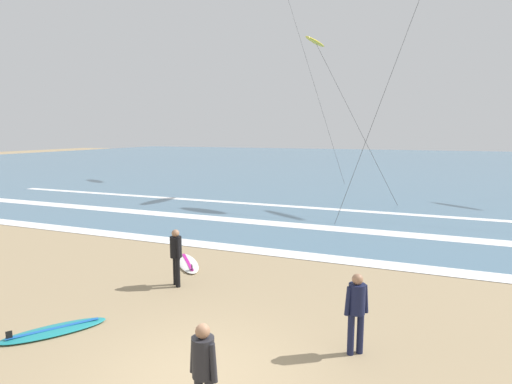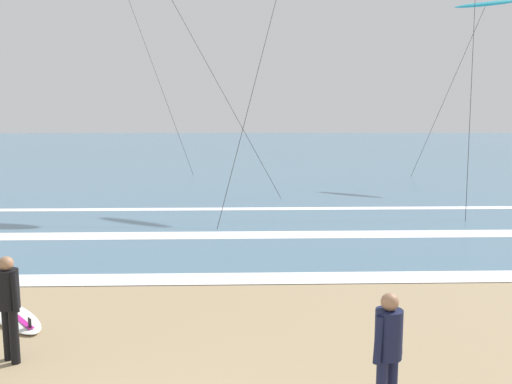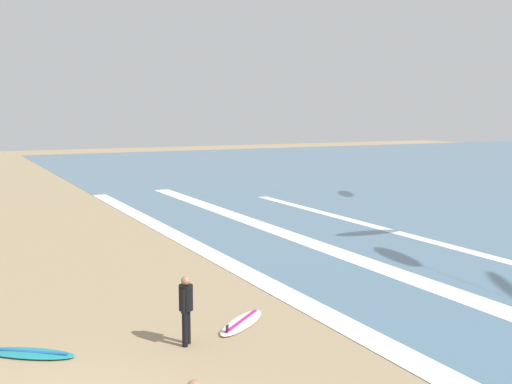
{
  "view_description": "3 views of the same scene",
  "coord_description": "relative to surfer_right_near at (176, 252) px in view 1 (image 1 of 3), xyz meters",
  "views": [
    {
      "loc": [
        3.34,
        -5.64,
        4.23
      ],
      "look_at": [
        -1.23,
        6.02,
        2.39
      ],
      "focal_mm": 28.69,
      "sensor_mm": 36.0,
      "label": 1
    },
    {
      "loc": [
        0.72,
        -4.08,
        3.64
      ],
      "look_at": [
        1.04,
        6.99,
        2.04
      ],
      "focal_mm": 38.28,
      "sensor_mm": 36.0,
      "label": 2
    },
    {
      "loc": [
        9.94,
        -0.96,
        5.23
      ],
      "look_at": [
        -1.49,
        4.83,
        3.57
      ],
      "focal_mm": 43.05,
      "sensor_mm": 36.0,
      "label": 3
    }
  ],
  "objects": [
    {
      "name": "surfer_right_near",
      "position": [
        0.0,
        0.0,
        0.0
      ],
      "size": [
        0.45,
        0.39,
        1.6
      ],
      "color": "black",
      "rests_on": "ground"
    },
    {
      "name": "surfer_background_far",
      "position": [
        5.1,
        -1.77,
        0.0
      ],
      "size": [
        0.46,
        0.38,
        1.6
      ],
      "color": "#141938",
      "rests_on": "ground"
    },
    {
      "name": "wave_foam_outer_break",
      "position": [
        0.8,
        12.82,
        -0.94
      ],
      "size": [
        43.55,
        0.59,
        0.01
      ],
      "primitive_type": "cube",
      "color": "white",
      "rests_on": "ocean_surface"
    },
    {
      "name": "wave_foam_shoreline",
      "position": [
        2.25,
        3.95,
        -0.94
      ],
      "size": [
        57.58,
        0.86,
        0.01
      ],
      "primitive_type": "cube",
      "color": "white",
      "rests_on": "ocean_surface"
    },
    {
      "name": "surfboard_left_pile",
      "position": [
        -0.98,
        -3.26,
        -0.91
      ],
      "size": [
        1.74,
        2.04,
        0.25
      ],
      "color": "teal",
      "rests_on": "ground"
    },
    {
      "name": "kite_yellow_far_left",
      "position": [
        -0.23,
        16.83,
        8.8
      ],
      "size": [
        5.92,
        3.25,
        10.02
      ],
      "color": "yellow",
      "rests_on": "ground"
    },
    {
      "name": "surfer_foreground_main",
      "position": [
        3.37,
        -4.61,
        0.0
      ],
      "size": [
        0.51,
        0.32,
        1.6
      ],
      "color": "#232328",
      "rests_on": "ground"
    },
    {
      "name": "ocean_surface",
      "position": [
        2.67,
        48.55,
        -0.95
      ],
      "size": [
        140.0,
        90.0,
        0.01
      ],
      "primitive_type": "cube",
      "color": "slate",
      "rests_on": "ground"
    },
    {
      "name": "ground_plane",
      "position": [
        2.67,
        -3.66,
        -0.96
      ],
      "size": [
        160.0,
        160.0,
        0.0
      ],
      "primitive_type": "plane",
      "color": "#9E8763"
    },
    {
      "name": "surfboard_foreground_flat",
      "position": [
        -0.67,
        1.7,
        -0.91
      ],
      "size": [
        1.81,
        1.99,
        0.25
      ],
      "color": "silver",
      "rests_on": "ground"
    },
    {
      "name": "wave_foam_mid_break",
      "position": [
        0.84,
        8.3,
        -0.94
      ],
      "size": [
        56.05,
        1.0,
        0.01
      ],
      "primitive_type": "cube",
      "color": "white",
      "rests_on": "ocean_surface"
    }
  ]
}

